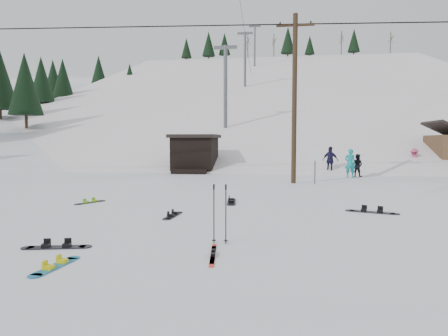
# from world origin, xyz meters

# --- Properties ---
(ground) EXTENTS (200.00, 200.00, 0.00)m
(ground) POSITION_xyz_m (0.00, 0.00, 0.00)
(ground) COLOR white
(ground) RESTS_ON ground
(ski_slope) EXTENTS (60.00, 85.24, 65.97)m
(ski_slope) POSITION_xyz_m (0.00, 55.00, -12.00)
(ski_slope) COLOR white
(ski_slope) RESTS_ON ground
(ridge_left) EXTENTS (47.54, 95.03, 58.38)m
(ridge_left) POSITION_xyz_m (-36.00, 48.00, -11.00)
(ridge_left) COLOR white
(ridge_left) RESTS_ON ground
(treeline_left) EXTENTS (20.00, 64.00, 10.00)m
(treeline_left) POSITION_xyz_m (-34.00, 40.00, 0.00)
(treeline_left) COLOR black
(treeline_left) RESTS_ON ground
(treeline_crest) EXTENTS (50.00, 6.00, 10.00)m
(treeline_crest) POSITION_xyz_m (0.00, 86.00, 0.00)
(treeline_crest) COLOR black
(treeline_crest) RESTS_ON ski_slope
(utility_pole) EXTENTS (2.00, 0.26, 9.00)m
(utility_pole) POSITION_xyz_m (2.00, 14.00, 4.68)
(utility_pole) COLOR #3A2819
(utility_pole) RESTS_ON ground
(trail_sign) EXTENTS (0.50, 0.09, 1.85)m
(trail_sign) POSITION_xyz_m (3.10, 13.58, 1.27)
(trail_sign) COLOR #595B60
(trail_sign) RESTS_ON ground
(lift_hut) EXTENTS (3.40, 4.10, 2.75)m
(lift_hut) POSITION_xyz_m (-5.00, 20.94, 1.36)
(lift_hut) COLOR black
(lift_hut) RESTS_ON ground
(lift_tower_near) EXTENTS (2.20, 0.36, 8.00)m
(lift_tower_near) POSITION_xyz_m (-4.00, 30.00, 7.86)
(lift_tower_near) COLOR #595B60
(lift_tower_near) RESTS_ON ski_slope
(lift_tower_mid) EXTENTS (2.20, 0.36, 8.00)m
(lift_tower_mid) POSITION_xyz_m (-4.00, 50.00, 14.36)
(lift_tower_mid) COLOR #595B60
(lift_tower_mid) RESTS_ON ski_slope
(lift_tower_far) EXTENTS (2.20, 0.36, 8.00)m
(lift_tower_far) POSITION_xyz_m (-4.00, 70.00, 20.86)
(lift_tower_far) COLOR #595B60
(lift_tower_far) RESTS_ON ski_slope
(hero_snowboard) EXTENTS (0.36, 1.31, 0.09)m
(hero_snowboard) POSITION_xyz_m (-2.73, -1.21, 0.02)
(hero_snowboard) COLOR #18729D
(hero_snowboard) RESTS_ON ground
(hero_skis) EXTENTS (0.30, 1.58, 0.08)m
(hero_skis) POSITION_xyz_m (0.00, -0.05, 0.02)
(hero_skis) COLOR red
(hero_skis) RESTS_ON ground
(ski_poles) EXTENTS (0.37, 0.10, 1.34)m
(ski_poles) POSITION_xyz_m (-0.00, 0.89, 0.69)
(ski_poles) COLOR black
(ski_poles) RESTS_ON ground
(board_scatter_a) EXTENTS (1.46, 0.55, 0.10)m
(board_scatter_a) POSITION_xyz_m (-3.44, 0.00, 0.03)
(board_scatter_a) COLOR black
(board_scatter_a) RESTS_ON ground
(board_scatter_b) EXTENTS (0.32, 1.37, 0.10)m
(board_scatter_b) POSITION_xyz_m (-1.93, 3.89, 0.02)
(board_scatter_b) COLOR black
(board_scatter_b) RESTS_ON ground
(board_scatter_c) EXTENTS (0.75, 1.18, 0.09)m
(board_scatter_c) POSITION_xyz_m (-5.68, 5.97, 0.02)
(board_scatter_c) COLOR black
(board_scatter_c) RESTS_ON ground
(board_scatter_d) EXTENTS (1.60, 0.73, 0.12)m
(board_scatter_d) POSITION_xyz_m (4.25, 5.38, 0.03)
(board_scatter_d) COLOR black
(board_scatter_d) RESTS_ON ground
(board_scatter_f) EXTENTS (0.46, 1.66, 0.12)m
(board_scatter_f) POSITION_xyz_m (-0.49, 6.85, 0.03)
(board_scatter_f) COLOR black
(board_scatter_f) RESTS_ON ground
(skier_teal) EXTENTS (0.67, 0.45, 1.78)m
(skier_teal) POSITION_xyz_m (5.58, 17.81, 0.89)
(skier_teal) COLOR #0E8C91
(skier_teal) RESTS_ON ground
(skier_dark) EXTENTS (0.89, 0.84, 1.45)m
(skier_dark) POSITION_xyz_m (6.11, 18.38, 0.73)
(skier_dark) COLOR black
(skier_dark) RESTS_ON ground
(skier_pink) EXTENTS (1.12, 0.65, 1.73)m
(skier_pink) POSITION_xyz_m (10.86, 22.67, 0.86)
(skier_pink) COLOR #C1446D
(skier_pink) RESTS_ON ground
(skier_navy) EXTENTS (1.19, 0.96, 1.90)m
(skier_navy) POSITION_xyz_m (4.65, 20.08, 0.95)
(skier_navy) COLOR #191637
(skier_navy) RESTS_ON ground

